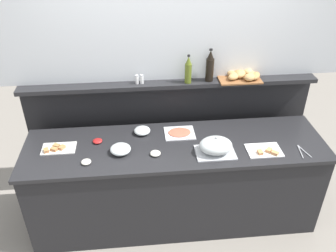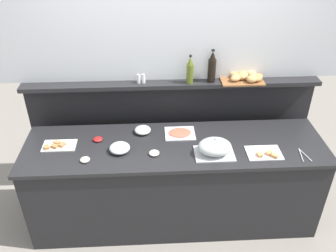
{
  "view_description": "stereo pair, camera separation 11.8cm",
  "coord_description": "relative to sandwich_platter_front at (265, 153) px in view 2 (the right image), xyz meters",
  "views": [
    {
      "loc": [
        -0.32,
        -2.59,
        2.78
      ],
      "look_at": [
        -0.06,
        0.1,
        1.04
      ],
      "focal_mm": 38.38,
      "sensor_mm": 36.0,
      "label": 1
    },
    {
      "loc": [
        -0.2,
        -2.59,
        2.78
      ],
      "look_at": [
        -0.06,
        0.1,
        1.04
      ],
      "focal_mm": 38.38,
      "sensor_mm": 36.0,
      "label": 2
    }
  ],
  "objects": [
    {
      "name": "glass_bowl_large",
      "position": [
        -1.25,
        0.11,
        0.02
      ],
      "size": [
        0.18,
        0.18,
        0.07
      ],
      "color": "silver",
      "rests_on": "buffet_counter"
    },
    {
      "name": "glass_bowl_medium",
      "position": [
        -1.05,
        0.39,
        0.02
      ],
      "size": [
        0.15,
        0.15,
        0.06
      ],
      "color": "silver",
      "rests_on": "buffet_counter"
    },
    {
      "name": "back_ledge_unit",
      "position": [
        -0.76,
        0.73,
        -0.23
      ],
      "size": [
        2.84,
        0.22,
        1.29
      ],
      "color": "black",
      "rests_on": "ground_plane"
    },
    {
      "name": "buffet_counter",
      "position": [
        -0.76,
        0.18,
        -0.46
      ],
      "size": [
        2.71,
        0.74,
        0.9
      ],
      "color": "black",
      "rests_on": "ground_plane"
    },
    {
      "name": "serving_cloche",
      "position": [
        -0.43,
        0.02,
        0.06
      ],
      "size": [
        0.34,
        0.24,
        0.17
      ],
      "color": "#B7BABF",
      "rests_on": "buffet_counter"
    },
    {
      "name": "olive_oil_bottle",
      "position": [
        -0.6,
        0.63,
        0.5
      ],
      "size": [
        0.06,
        0.06,
        0.28
      ],
      "color": "#56661E",
      "rests_on": "back_ledge_unit"
    },
    {
      "name": "cold_cuts_platter",
      "position": [
        -0.7,
        0.35,
        0.0
      ],
      "size": [
        0.28,
        0.23,
        0.02
      ],
      "color": "silver",
      "rests_on": "buffet_counter"
    },
    {
      "name": "salt_shaker",
      "position": [
        -1.07,
        0.65,
        0.42
      ],
      "size": [
        0.03,
        0.03,
        0.09
      ],
      "color": "white",
      "rests_on": "back_ledge_unit"
    },
    {
      "name": "serving_tongs",
      "position": [
        0.32,
        -0.03,
        -0.0
      ],
      "size": [
        0.08,
        0.19,
        0.01
      ],
      "color": "#B7BABF",
      "rests_on": "buffet_counter"
    },
    {
      "name": "bread_basket",
      "position": [
        -0.06,
        0.66,
        0.42
      ],
      "size": [
        0.42,
        0.29,
        0.08
      ],
      "color": "brown",
      "rests_on": "back_ledge_unit"
    },
    {
      "name": "upper_wall_panel",
      "position": [
        -0.76,
        0.75,
        1.03
      ],
      "size": [
        3.44,
        0.08,
        1.31
      ],
      "primitive_type": "cube",
      "color": "silver",
      "rests_on": "back_ledge_unit"
    },
    {
      "name": "pepper_shaker",
      "position": [
        -1.03,
        0.65,
        0.42
      ],
      "size": [
        0.03,
        0.03,
        0.09
      ],
      "color": "white",
      "rests_on": "back_ledge_unit"
    },
    {
      "name": "condiment_bowl_cream",
      "position": [
        -1.53,
        -0.01,
        0.01
      ],
      "size": [
        0.08,
        0.08,
        0.03
      ],
      "primitive_type": "ellipsoid",
      "color": "silver",
      "rests_on": "buffet_counter"
    },
    {
      "name": "condiment_bowl_red",
      "position": [
        -1.46,
        0.28,
        0.01
      ],
      "size": [
        0.09,
        0.09,
        0.03
      ],
      "primitive_type": "ellipsoid",
      "color": "red",
      "rests_on": "buffet_counter"
    },
    {
      "name": "sandwich_platter_front",
      "position": [
        0.0,
        0.0,
        0.0
      ],
      "size": [
        0.3,
        0.21,
        0.04
      ],
      "color": "white",
      "rests_on": "buffet_counter"
    },
    {
      "name": "condiment_bowl_dark",
      "position": [
        -0.95,
        0.05,
        0.01
      ],
      "size": [
        0.09,
        0.09,
        0.03
      ],
      "primitive_type": "ellipsoid",
      "color": "silver",
      "rests_on": "buffet_counter"
    },
    {
      "name": "wine_bottle_dark",
      "position": [
        -0.39,
        0.65,
        0.52
      ],
      "size": [
        0.08,
        0.08,
        0.32
      ],
      "color": "black",
      "rests_on": "back_ledge_unit"
    },
    {
      "name": "ground_plane",
      "position": [
        -0.76,
        0.78,
        -0.91
      ],
      "size": [
        12.0,
        12.0,
        0.0
      ],
      "primitive_type": "plane",
      "color": "gray"
    },
    {
      "name": "sandwich_platter_side",
      "position": [
        -1.8,
        0.21,
        0.0
      ],
      "size": [
        0.29,
        0.17,
        0.04
      ],
      "color": "white",
      "rests_on": "buffet_counter"
    }
  ]
}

